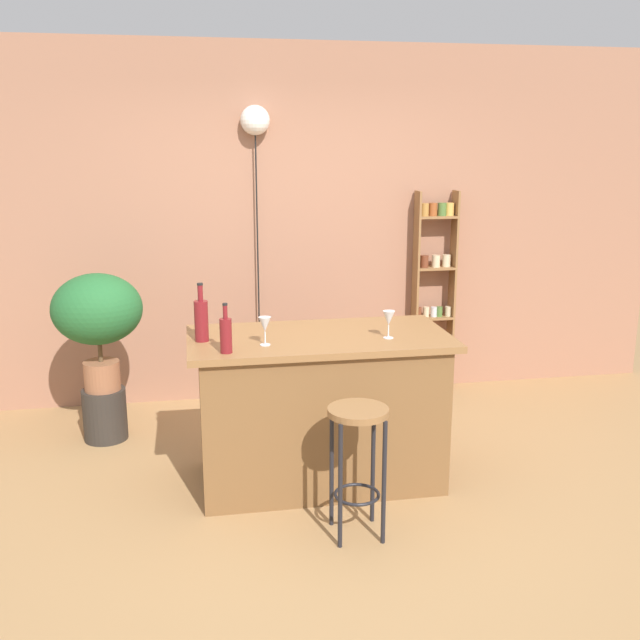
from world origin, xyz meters
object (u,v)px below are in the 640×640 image
object	(u,v)px
spice_shelf	(434,288)
bar_stool	(358,443)
potted_plant	(97,314)
bottle_sauce_amber	(201,319)
wine_glass_left	(265,325)
plant_stool	(105,414)
bottle_spirits_clear	(226,334)
wine_glass_center	(389,319)
pendant_globe_light	(255,124)

from	to	relation	value
spice_shelf	bar_stool	bearing A→B (deg)	-117.75
potted_plant	bottle_sauce_amber	size ratio (longest dim) A/B	2.41
potted_plant	wine_glass_left	xyz separation A→B (m)	(1.04, -1.04, 0.13)
plant_stool	spice_shelf	bearing A→B (deg)	13.34
plant_stool	bottle_spirits_clear	size ratio (longest dim) A/B	1.32
wine_glass_center	bottle_spirits_clear	bearing A→B (deg)	-171.77
bottle_sauce_amber	plant_stool	bearing A→B (deg)	127.75
spice_shelf	pendant_globe_light	world-z (taller)	pendant_globe_light
potted_plant	wine_glass_left	bearing A→B (deg)	-45.05
bottle_spirits_clear	potted_plant	bearing A→B (deg)	125.15
bottle_spirits_clear	wine_glass_center	distance (m)	0.97
bottle_sauce_amber	wine_glass_center	bearing A→B (deg)	-6.83
bar_stool	bottle_spirits_clear	xyz separation A→B (m)	(-0.65, 0.41, 0.51)
bottle_sauce_amber	wine_glass_center	distance (m)	1.09
spice_shelf	potted_plant	bearing A→B (deg)	-166.66
bar_stool	pendant_globe_light	xyz separation A→B (m)	(-0.30, 2.22, 1.65)
bar_stool	wine_glass_left	world-z (taller)	wine_glass_left
spice_shelf	bottle_spirits_clear	world-z (taller)	spice_shelf
plant_stool	pendant_globe_light	xyz separation A→B (m)	(1.16, 0.66, 2.00)
plant_stool	potted_plant	world-z (taller)	potted_plant
bar_stool	wine_glass_center	distance (m)	0.82
spice_shelf	wine_glass_center	size ratio (longest dim) A/B	10.19
wine_glass_center	wine_glass_left	bearing A→B (deg)	-178.22
bottle_spirits_clear	wine_glass_center	xyz separation A→B (m)	(0.95, 0.14, 0.01)
plant_stool	pendant_globe_light	size ratio (longest dim) A/B	0.16
spice_shelf	plant_stool	xyz separation A→B (m)	(-2.61, -0.62, -0.69)
pendant_globe_light	spice_shelf	bearing A→B (deg)	-1.41
potted_plant	bottle_spirits_clear	xyz separation A→B (m)	(0.81, -1.16, 0.12)
bottle_spirits_clear	wine_glass_center	size ratio (longest dim) A/B	1.70
wine_glass_left	wine_glass_center	bearing A→B (deg)	1.78
spice_shelf	wine_glass_center	world-z (taller)	spice_shelf
potted_plant	pendant_globe_light	xyz separation A→B (m)	(1.16, 0.66, 1.27)
bottle_spirits_clear	pendant_globe_light	size ratio (longest dim) A/B	0.12
potted_plant	pendant_globe_light	distance (m)	1.84
spice_shelf	wine_glass_left	world-z (taller)	spice_shelf
plant_stool	wine_glass_left	xyz separation A→B (m)	(1.04, -1.04, 0.86)
bar_stool	potted_plant	world-z (taller)	potted_plant
plant_stool	potted_plant	distance (m)	0.73
bottle_spirits_clear	wine_glass_left	distance (m)	0.25
plant_stool	wine_glass_left	distance (m)	1.71
spice_shelf	wine_glass_center	bearing A→B (deg)	-117.25
spice_shelf	pendant_globe_light	size ratio (longest dim) A/B	0.72
wine_glass_left	potted_plant	bearing A→B (deg)	134.95
plant_stool	pendant_globe_light	world-z (taller)	pendant_globe_light
potted_plant	wine_glass_center	size ratio (longest dim) A/B	5.02
spice_shelf	bottle_sauce_amber	size ratio (longest dim) A/B	4.89
pendant_globe_light	potted_plant	bearing A→B (deg)	-150.63
pendant_globe_light	bar_stool	bearing A→B (deg)	-82.38
bottle_spirits_clear	wine_glass_center	world-z (taller)	bottle_spirits_clear
wine_glass_left	bar_stool	bearing A→B (deg)	-51.39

